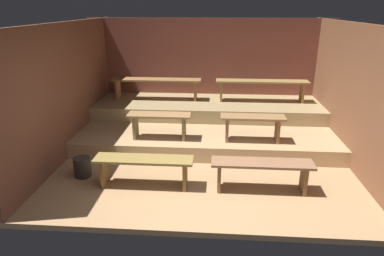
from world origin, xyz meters
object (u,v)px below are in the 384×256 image
at_px(bench_floor_right, 262,169).
at_px(bench_lower_right, 253,123).
at_px(bench_floor_left, 144,165).
at_px(bench_middle_left, 156,83).
at_px(bench_lower_left, 159,120).
at_px(pail_floor, 82,167).
at_px(bench_middle_right, 262,85).

bearing_deg(bench_floor_right, bench_lower_right, 91.46).
distance_m(bench_floor_left, bench_floor_right, 1.73).
bearing_deg(bench_floor_left, bench_floor_right, 0.00).
distance_m(bench_floor_left, bench_middle_left, 2.99).
distance_m(bench_floor_right, bench_lower_left, 2.12).
distance_m(bench_floor_right, pail_floor, 2.80).
bearing_deg(bench_lower_left, pail_floor, -137.12).
height_order(bench_floor_right, bench_middle_right, bench_middle_right).
relative_size(bench_middle_right, pail_floor, 6.26).
bearing_deg(pail_floor, bench_middle_right, 40.88).
height_order(bench_floor_right, bench_lower_right, bench_lower_right).
bearing_deg(bench_floor_right, bench_middle_right, 84.01).
bearing_deg(bench_middle_left, bench_floor_left, -84.01).
bearing_deg(bench_floor_left, bench_middle_right, 55.13).
bearing_deg(bench_lower_right, bench_floor_right, -88.54).
xyz_separation_m(bench_floor_right, bench_middle_right, (0.31, 2.92, 0.59)).
bearing_deg(bench_floor_right, bench_floor_left, 180.00).
height_order(bench_floor_left, pail_floor, bench_floor_left).
xyz_separation_m(bench_floor_left, bench_floor_right, (1.73, 0.00, 0.00)).
bearing_deg(bench_lower_left, bench_floor_right, -36.47).
bearing_deg(bench_middle_left, bench_floor_right, -55.13).
relative_size(bench_lower_left, bench_middle_right, 0.56).
bearing_deg(bench_middle_right, bench_floor_left, -124.87).
bearing_deg(pail_floor, bench_middle_left, 74.39).
height_order(bench_floor_right, bench_middle_left, bench_middle_left).
bearing_deg(bench_middle_right, pail_floor, -139.12).
bearing_deg(bench_middle_right, bench_lower_left, -140.25).
bearing_deg(bench_lower_left, bench_middle_right, 39.75).
relative_size(bench_floor_left, bench_middle_right, 0.73).
bearing_deg(pail_floor, bench_lower_left, 42.88).
height_order(bench_lower_left, bench_lower_right, same).
relative_size(bench_lower_left, bench_middle_left, 0.56).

